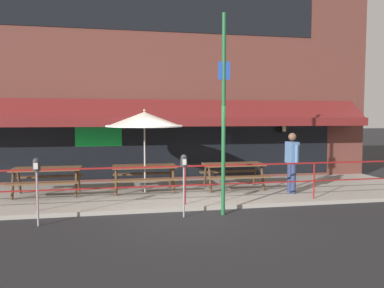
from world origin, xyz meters
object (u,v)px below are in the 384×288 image
picnic_table_centre (144,171)px  parking_meter_near (37,171)px  street_sign_pole (224,113)px  patio_umbrella_centre (144,120)px  pedestrian_walking (292,159)px  picnic_table_left (47,174)px  parking_meter_far (184,167)px  picnic_table_right (233,169)px

picnic_table_centre → parking_meter_near: size_ratio=1.27×
picnic_table_centre → street_sign_pole: size_ratio=0.39×
patio_umbrella_centre → pedestrian_walking: size_ratio=1.39×
picnic_table_left → parking_meter_near: 2.71m
pedestrian_walking → parking_meter_near: 6.69m
pedestrian_walking → parking_meter_far: size_ratio=1.20×
patio_umbrella_centre → street_sign_pole: bearing=-54.6°
picnic_table_left → parking_meter_far: size_ratio=1.27×
picnic_table_right → pedestrian_walking: 1.74m
picnic_table_right → parking_meter_near: (-5.02, -2.63, 0.44)m
picnic_table_centre → picnic_table_right: 2.66m
picnic_table_right → parking_meter_far: size_ratio=1.27×
parking_meter_near → street_sign_pole: street_sign_pole is taller
parking_meter_far → street_sign_pole: bearing=3.0°
picnic_table_left → pedestrian_walking: (6.75, -0.94, 0.35)m
pedestrian_walking → picnic_table_right: bearing=147.8°
parking_meter_near → patio_umbrella_centre: bearing=46.2°
picnic_table_left → picnic_table_right: 5.32m
picnic_table_left → parking_meter_far: parking_meter_far is taller
patio_umbrella_centre → parking_meter_near: size_ratio=1.67×
picnic_table_centre → parking_meter_far: bearing=-74.5°
picnic_table_centre → patio_umbrella_centre: size_ratio=0.76×
picnic_table_left → parking_meter_far: 4.25m
picnic_table_left → pedestrian_walking: 6.83m
pedestrian_walking → street_sign_pole: street_sign_pole is taller
picnic_table_right → patio_umbrella_centre: (-2.66, -0.16, 1.47)m
picnic_table_left → street_sign_pole: 5.24m
patio_umbrella_centre → parking_meter_near: bearing=-133.8°
picnic_table_left → picnic_table_right: same height
picnic_table_right → patio_umbrella_centre: patio_umbrella_centre is taller
picnic_table_centre → parking_meter_near: 3.60m
picnic_table_centre → parking_meter_far: size_ratio=1.27×
picnic_table_centre → picnic_table_right: size_ratio=1.00×
picnic_table_left → picnic_table_centre: same height
picnic_table_left → patio_umbrella_centre: size_ratio=0.76×
picnic_table_left → picnic_table_centre: bearing=0.4°
parking_meter_near → pedestrian_walking: bearing=14.9°
parking_meter_far → street_sign_pole: 1.52m
picnic_table_centre → street_sign_pole: (1.64, -2.52, 1.64)m
picnic_table_centre → picnic_table_right: (2.66, -0.05, 0.00)m
picnic_table_left → pedestrian_walking: size_ratio=1.05×
picnic_table_centre → street_sign_pole: bearing=-56.9°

